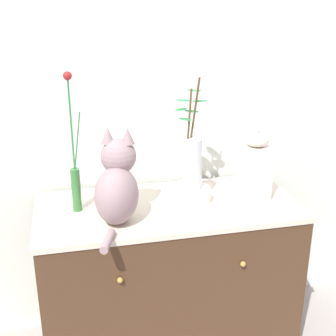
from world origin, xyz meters
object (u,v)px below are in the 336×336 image
object	(u,v)px
sideboard	(168,280)
jar_lidded_porcelain	(255,167)
cat_sitting	(117,185)
vase_slim_green	(75,173)
vase_glass_clear	(192,160)
bowl_porcelain	(191,195)

from	to	relation	value
sideboard	jar_lidded_porcelain	bearing A→B (deg)	-2.11
cat_sitting	vase_slim_green	size ratio (longest dim) A/B	0.66
cat_sitting	vase_slim_green	bearing A→B (deg)	140.95
vase_glass_clear	jar_lidded_porcelain	xyz separation A→B (m)	(0.30, -0.03, -0.05)
cat_sitting	jar_lidded_porcelain	xyz separation A→B (m)	(0.65, 0.08, -0.00)
vase_slim_green	jar_lidded_porcelain	size ratio (longest dim) A/B	1.76
bowl_porcelain	cat_sitting	bearing A→B (deg)	-162.96
vase_slim_green	sideboard	bearing A→B (deg)	-5.14
cat_sitting	vase_glass_clear	world-z (taller)	vase_glass_clear
cat_sitting	vase_glass_clear	xyz separation A→B (m)	(0.35, 0.11, 0.04)
sideboard	vase_slim_green	distance (m)	0.71
sideboard	bowl_porcelain	distance (m)	0.45
vase_slim_green	vase_glass_clear	xyz separation A→B (m)	(0.52, -0.02, 0.03)
cat_sitting	bowl_porcelain	distance (m)	0.39
cat_sitting	vase_glass_clear	distance (m)	0.37
sideboard	vase_glass_clear	bearing A→B (deg)	6.37
vase_slim_green	bowl_porcelain	xyz separation A→B (m)	(0.52, -0.03, -0.14)
vase_slim_green	jar_lidded_porcelain	distance (m)	0.82
cat_sitting	sideboard	bearing A→B (deg)	22.16
bowl_porcelain	jar_lidded_porcelain	bearing A→B (deg)	-4.92
sideboard	vase_glass_clear	size ratio (longest dim) A/B	2.36
bowl_porcelain	sideboard	bearing A→B (deg)	-174.69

